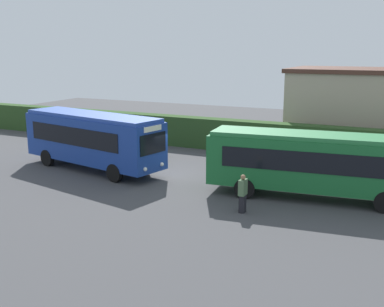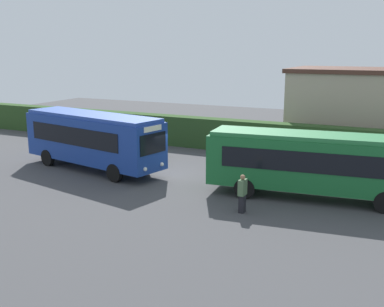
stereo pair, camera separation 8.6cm
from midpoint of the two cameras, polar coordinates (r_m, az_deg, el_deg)
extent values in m
plane|color=#424244|center=(26.26, -3.81, -2.81)|extent=(64.00, 64.00, 0.00)
cube|color=navy|center=(27.92, -12.11, 1.74)|extent=(9.73, 4.23, 2.57)
cube|color=#2747A0|center=(27.69, -12.25, 4.55)|extent=(9.42, 3.98, 0.20)
cube|color=black|center=(28.87, -10.71, 2.78)|extent=(7.23, 1.50, 1.03)
cube|color=black|center=(27.33, -14.48, 2.04)|extent=(7.23, 1.50, 1.03)
cube|color=black|center=(24.52, -4.87, 1.21)|extent=(0.43, 1.94, 1.08)
cube|color=silver|center=(24.37, -4.91, 3.04)|extent=(0.30, 1.30, 0.28)
cylinder|color=black|center=(26.87, -6.11, -1.39)|extent=(1.04, 0.47, 1.00)
cylinder|color=black|center=(25.36, -9.52, -2.35)|extent=(1.04, 0.47, 1.00)
cylinder|color=black|center=(31.08, -14.01, 0.23)|extent=(1.04, 0.47, 1.00)
cylinder|color=black|center=(29.79, -17.29, -0.50)|extent=(1.04, 0.47, 1.00)
sphere|color=silver|center=(25.26, -3.79, -1.32)|extent=(0.22, 0.22, 0.22)
sphere|color=silver|center=(24.31, -5.83, -1.92)|extent=(0.22, 0.22, 0.22)
cube|color=#19602D|center=(22.70, 14.73, -1.14)|extent=(10.27, 3.43, 2.38)
cube|color=#27723C|center=(22.44, 14.91, 2.05)|extent=(9.95, 3.21, 0.20)
cube|color=black|center=(23.81, 14.29, 0.22)|extent=(7.81, 0.91, 0.95)
cube|color=black|center=(21.52, 13.70, -1.06)|extent=(7.81, 0.91, 0.95)
cylinder|color=black|center=(24.03, 22.23, -3.99)|extent=(1.02, 0.39, 1.00)
cylinder|color=black|center=(24.45, 7.47, -2.85)|extent=(1.02, 0.39, 1.00)
cylinder|color=black|center=(22.45, 6.34, -4.23)|extent=(1.02, 0.39, 1.00)
cube|color=#4C6B47|center=(30.89, -6.69, 0.35)|extent=(0.34, 0.34, 0.90)
cube|color=olive|center=(30.72, -6.73, 1.89)|extent=(0.46, 0.45, 0.79)
sphere|color=tan|center=(30.63, -6.76, 2.84)|extent=(0.25, 0.25, 0.25)
cube|color=black|center=(20.58, 6.05, -6.10)|extent=(0.25, 0.33, 0.80)
cube|color=#4C6B47|center=(20.36, 6.10, -4.11)|extent=(0.27, 0.51, 0.70)
sphere|color=#8C6647|center=(20.23, 6.13, -2.87)|extent=(0.22, 0.22, 0.22)
cube|color=black|center=(25.43, 12.58, -2.71)|extent=(0.33, 0.38, 0.77)
cube|color=#4C6B47|center=(25.25, 12.66, -1.14)|extent=(0.41, 0.55, 0.67)
sphere|color=tan|center=(25.15, 12.71, -0.16)|extent=(0.21, 0.21, 0.21)
cube|color=#2A471F|center=(33.17, 3.11, 2.39)|extent=(44.00, 1.19, 2.16)
cube|color=tan|center=(35.70, 20.03, 4.95)|extent=(9.88, 6.38, 5.34)
cube|color=#4C2D23|center=(35.47, 20.38, 9.46)|extent=(10.28, 6.63, 0.30)
cone|color=orange|center=(28.86, 7.41, -0.85)|extent=(0.36, 0.36, 0.60)
camera|label=1|loc=(0.04, -90.10, -0.02)|focal=43.76mm
camera|label=2|loc=(0.04, 89.90, 0.02)|focal=43.76mm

